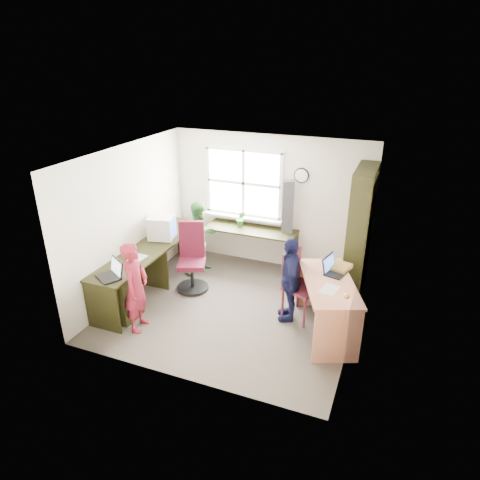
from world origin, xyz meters
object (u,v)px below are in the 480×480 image
at_px(swivel_chair, 192,261).
at_px(laptop_right, 333,269).
at_px(laptop_left, 112,273).
at_px(cd_tower, 288,207).
at_px(person_green, 201,238).
at_px(person_navy, 290,279).
at_px(l_desk, 150,275).
at_px(crt_monitor, 162,228).
at_px(potted_plant, 241,219).
at_px(right_desk, 328,295).
at_px(wooden_chair, 298,282).
at_px(person_red, 136,287).
at_px(bookshelf, 359,236).

xyz_separation_m(swivel_chair, laptop_right, (2.33, -0.15, 0.37)).
distance_m(laptop_left, cd_tower, 3.14).
bearing_deg(person_green, person_navy, -87.45).
height_order(l_desk, crt_monitor, crt_monitor).
bearing_deg(potted_plant, laptop_right, -33.63).
xyz_separation_m(laptop_right, cd_tower, (-1.05, 1.33, 0.35)).
bearing_deg(crt_monitor, right_desk, -24.05).
xyz_separation_m(right_desk, person_navy, (-0.58, 0.14, 0.06)).
distance_m(cd_tower, person_green, 1.62).
xyz_separation_m(potted_plant, person_green, (-0.55, -0.54, -0.24)).
height_order(l_desk, cd_tower, cd_tower).
bearing_deg(wooden_chair, crt_monitor, -165.89).
distance_m(swivel_chair, person_navy, 1.78).
bearing_deg(wooden_chair, laptop_left, -133.76).
bearing_deg(person_red, crt_monitor, 5.97).
bearing_deg(person_red, bookshelf, -62.06).
height_order(crt_monitor, person_green, person_green).
height_order(swivel_chair, person_green, person_green).
bearing_deg(cd_tower, person_green, -171.45).
height_order(cd_tower, potted_plant, cd_tower).
bearing_deg(laptop_right, crt_monitor, 99.40).
xyz_separation_m(crt_monitor, person_navy, (2.35, -0.40, -0.30)).
relative_size(crt_monitor, person_green, 0.36).
height_order(laptop_right, person_green, person_green).
xyz_separation_m(cd_tower, person_green, (-1.40, -0.61, -0.56)).
height_order(laptop_right, cd_tower, cd_tower).
bearing_deg(cd_tower, bookshelf, -30.17).
xyz_separation_m(l_desk, person_green, (0.30, 1.20, 0.20)).
bearing_deg(wooden_chair, l_desk, -147.95).
distance_m(wooden_chair, laptop_left, 2.67).
relative_size(person_red, person_navy, 1.02).
bearing_deg(right_desk, laptop_right, 68.19).
bearing_deg(person_red, right_desk, -80.97).
distance_m(potted_plant, person_green, 0.81).
relative_size(bookshelf, laptop_right, 5.17).
xyz_separation_m(crt_monitor, person_green, (0.49, 0.47, -0.29)).
relative_size(swivel_chair, crt_monitor, 2.38).
relative_size(laptop_left, person_red, 0.35).
bearing_deg(potted_plant, laptop_left, -112.24).
xyz_separation_m(l_desk, crt_monitor, (-0.19, 0.74, 0.50)).
bearing_deg(swivel_chair, wooden_chair, -27.41).
height_order(wooden_chair, crt_monitor, crt_monitor).
bearing_deg(l_desk, right_desk, 4.09).
height_order(person_green, person_navy, person_green).
relative_size(l_desk, wooden_chair, 2.81).
height_order(bookshelf, swivel_chair, bookshelf).
relative_size(l_desk, crt_monitor, 6.16).
relative_size(crt_monitor, person_navy, 0.37).
relative_size(right_desk, wooden_chair, 1.47).
relative_size(bookshelf, crt_monitor, 4.38).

